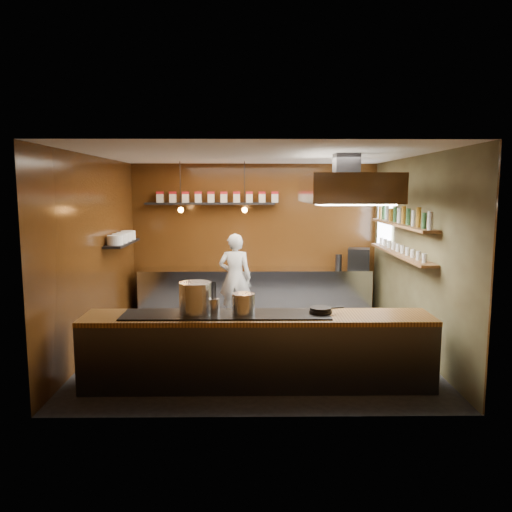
{
  "coord_description": "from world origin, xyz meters",
  "views": [
    {
      "loc": [
        -0.09,
        -7.71,
        2.5
      ],
      "look_at": [
        -0.0,
        0.4,
        1.4
      ],
      "focal_mm": 35.0,
      "sensor_mm": 36.0,
      "label": 1
    }
  ],
  "objects_px": {
    "stockpot_small": "(243,304)",
    "espresso_machine": "(359,259)",
    "stockpot_large": "(196,298)",
    "extractor_hood": "(346,188)",
    "chef": "(235,278)"
  },
  "relations": [
    {
      "from": "stockpot_small",
      "to": "espresso_machine",
      "type": "xyz_separation_m",
      "value": [
        2.25,
        3.74,
        0.04
      ]
    },
    {
      "from": "stockpot_large",
      "to": "stockpot_small",
      "type": "xyz_separation_m",
      "value": [
        0.6,
        -0.06,
        -0.07
      ]
    },
    {
      "from": "extractor_hood",
      "to": "stockpot_large",
      "type": "height_order",
      "value": "extractor_hood"
    },
    {
      "from": "stockpot_small",
      "to": "chef",
      "type": "relative_size",
      "value": 0.17
    },
    {
      "from": "stockpot_large",
      "to": "chef",
      "type": "relative_size",
      "value": 0.24
    },
    {
      "from": "extractor_hood",
      "to": "stockpot_small",
      "type": "bearing_deg",
      "value": -140.12
    },
    {
      "from": "extractor_hood",
      "to": "stockpot_large",
      "type": "bearing_deg",
      "value": -150.45
    },
    {
      "from": "stockpot_small",
      "to": "espresso_machine",
      "type": "bearing_deg",
      "value": 58.99
    },
    {
      "from": "chef",
      "to": "espresso_machine",
      "type": "bearing_deg",
      "value": -162.29
    },
    {
      "from": "stockpot_large",
      "to": "espresso_machine",
      "type": "height_order",
      "value": "stockpot_large"
    },
    {
      "from": "stockpot_large",
      "to": "chef",
      "type": "bearing_deg",
      "value": 82.68
    },
    {
      "from": "stockpot_large",
      "to": "stockpot_small",
      "type": "relative_size",
      "value": 1.44
    },
    {
      "from": "extractor_hood",
      "to": "chef",
      "type": "bearing_deg",
      "value": 131.19
    },
    {
      "from": "stockpot_small",
      "to": "espresso_machine",
      "type": "height_order",
      "value": "espresso_machine"
    },
    {
      "from": "extractor_hood",
      "to": "espresso_machine",
      "type": "height_order",
      "value": "extractor_hood"
    }
  ]
}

